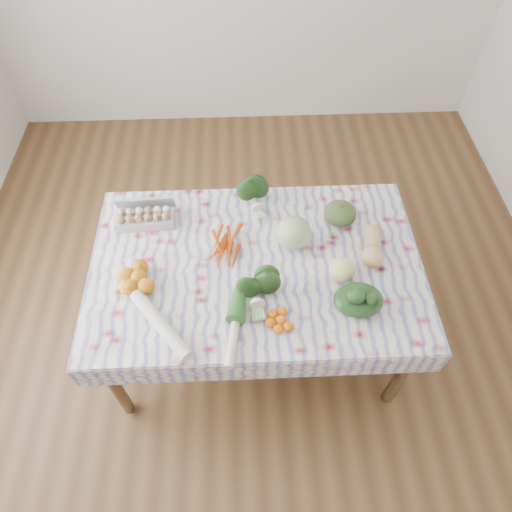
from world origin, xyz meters
TOP-DOWN VIEW (x-y plane):
  - ground at (0.00, 0.00)m, footprint 4.50×4.50m
  - dining_table at (0.00, 0.00)m, footprint 1.60×1.00m
  - tablecloth at (0.00, 0.00)m, footprint 1.66×1.06m
  - egg_carton at (-0.58, 0.28)m, footprint 0.31×0.14m
  - carrot_bunch at (-0.15, 0.09)m, footprint 0.25×0.24m
  - kale_bunch at (0.00, 0.39)m, footprint 0.20×0.19m
  - kabocha_squash at (0.46, 0.26)m, footprint 0.19×0.19m
  - cabbage at (0.19, 0.12)m, footprint 0.23×0.23m
  - butternut_squash at (0.59, 0.04)m, footprint 0.16×0.25m
  - orange_cluster at (-0.56, -0.09)m, footprint 0.32×0.32m
  - broccoli at (-0.01, -0.21)m, footprint 0.19×0.19m
  - mandarin_cluster at (0.10, -0.34)m, footprint 0.19×0.19m
  - grapefruit at (0.41, -0.10)m, footprint 0.15×0.15m
  - spinach_bag at (0.46, -0.27)m, footprint 0.24×0.19m
  - daikon at (-0.44, -0.34)m, footprint 0.32×0.38m
  - leek at (-0.11, -0.36)m, footprint 0.10×0.41m

SIDE VIEW (x-z plane):
  - ground at x=0.00m, z-range 0.00..0.00m
  - dining_table at x=0.00m, z-range 0.30..1.05m
  - tablecloth at x=0.00m, z-range 0.75..0.76m
  - carrot_bunch at x=-0.15m, z-range 0.76..0.80m
  - leek at x=-0.11m, z-range 0.76..0.81m
  - mandarin_cluster at x=0.10m, z-range 0.76..0.81m
  - daikon at x=-0.44m, z-range 0.76..0.82m
  - egg_carton at x=-0.58m, z-range 0.76..0.84m
  - orange_cluster at x=-0.56m, z-range 0.76..0.85m
  - spinach_bag at x=0.46m, z-range 0.76..0.86m
  - butternut_squash at x=0.59m, z-range 0.76..0.87m
  - kabocha_squash at x=0.46m, z-range 0.76..0.87m
  - grapefruit at x=0.41m, z-range 0.76..0.89m
  - broccoli at x=-0.01m, z-range 0.76..0.89m
  - kale_bunch at x=0.00m, z-range 0.76..0.91m
  - cabbage at x=0.19m, z-range 0.76..0.94m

